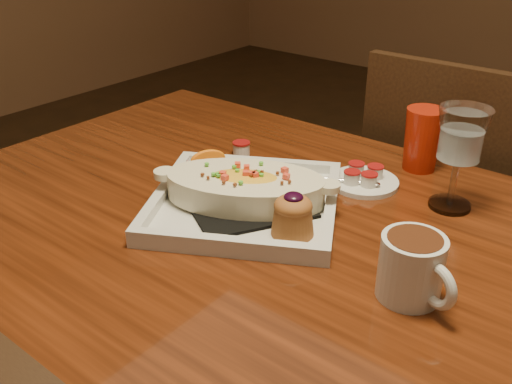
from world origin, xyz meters
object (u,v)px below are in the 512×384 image
Objects in this scene: goblet at (461,140)px; saucer at (363,179)px; red_tumbler at (422,140)px; table at (315,298)px; coffee_mug at (413,266)px; chair_far at (451,222)px; plate at (247,194)px.

goblet reaches higher than saucer.
goblet reaches higher than red_tumbler.
red_tumbler reaches higher than table.
table is 0.22m from coffee_mug.
red_tumbler is at bearing 89.16° from chair_far.
coffee_mug is 0.29m from goblet.
plate is at bearing 74.86° from chair_far.
saucer is 1.05× the size of red_tumbler.
red_tumbler reaches higher than plate.
chair_far reaches higher than coffee_mug.
goblet reaches higher than coffee_mug.
chair_far is 5.13× the size of goblet.
red_tumbler is (-0.00, 0.37, 0.16)m from table.
plate is at bearing -114.80° from red_tumbler.
plate is 0.37m from goblet.
saucer is at bearing 34.51° from plate.
goblet is at bearing 11.71° from plate.
red_tumbler reaches higher than saucer.
table is at bearing -112.65° from goblet.
saucer is at bearing 151.77° from coffee_mug.
chair_far is at bearing 46.23° from plate.
plate is (-0.16, 0.03, 0.13)m from table.
table is 3.53× the size of plate.
chair_far is 2.19× the size of plate.
red_tumbler is at bearing 133.51° from goblet.
chair_far is 7.14× the size of saucer.
goblet is at bearing 6.24° from saucer.
plate is 3.26× the size of saucer.
plate is 0.33m from coffee_mug.
saucer is (-0.16, -0.02, -0.11)m from goblet.
coffee_mug is at bearing -67.33° from red_tumbler.
chair_far is at bearing 105.88° from goblet.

